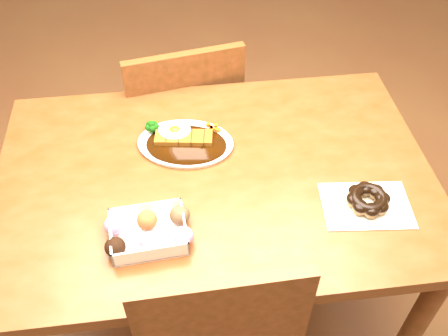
{
  "coord_description": "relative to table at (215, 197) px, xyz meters",
  "views": [
    {
      "loc": [
        -0.09,
        -0.93,
        1.75
      ],
      "look_at": [
        0.02,
        -0.04,
        0.81
      ],
      "focal_mm": 40.0,
      "sensor_mm": 36.0,
      "label": 1
    }
  ],
  "objects": [
    {
      "name": "pon_de_ring",
      "position": [
        0.38,
        -0.16,
        0.12
      ],
      "size": [
        0.24,
        0.18,
        0.04
      ],
      "rotation": [
        0.0,
        0.0,
        -0.09
      ],
      "color": "silver",
      "rests_on": "table"
    },
    {
      "name": "chair_far",
      "position": [
        -0.07,
        0.54,
        -0.17
      ],
      "size": [
        0.48,
        0.48,
        0.87
      ],
      "rotation": [
        0.0,
        0.0,
        3.31
      ],
      "color": "#4F2D0F",
      "rests_on": "ground"
    },
    {
      "name": "ground",
      "position": [
        0.0,
        0.0,
        -0.65
      ],
      "size": [
        6.0,
        6.0,
        0.0
      ],
      "primitive_type": "plane",
      "color": "brown",
      "rests_on": "ground"
    },
    {
      "name": "table",
      "position": [
        0.0,
        0.0,
        0.0
      ],
      "size": [
        1.2,
        0.8,
        0.75
      ],
      "color": "#4F2D0F",
      "rests_on": "ground"
    },
    {
      "name": "katsu_curry_plate",
      "position": [
        -0.08,
        0.13,
        0.11
      ],
      "size": [
        0.31,
        0.25,
        0.05
      ],
      "rotation": [
        0.0,
        0.0,
        -0.21
      ],
      "color": "white",
      "rests_on": "table"
    },
    {
      "name": "donut_box",
      "position": [
        -0.18,
        -0.19,
        0.12
      ],
      "size": [
        0.22,
        0.15,
        0.05
      ],
      "rotation": [
        0.0,
        0.0,
        0.07
      ],
      "color": "white",
      "rests_on": "table"
    }
  ]
}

